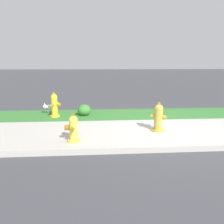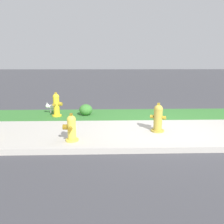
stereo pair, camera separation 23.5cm
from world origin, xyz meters
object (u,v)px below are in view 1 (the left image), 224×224
object	(u,v)px
fire_hydrant_far_end	(73,129)
shrub_bush_far_verge	(84,110)
fire_hydrant_at_driveway	(55,105)
fire_hydrant_across_street	(158,118)
small_white_dog	(50,107)

from	to	relation	value
fire_hydrant_far_end	shrub_bush_far_verge	size ratio (longest dim) A/B	1.46
fire_hydrant_at_driveway	fire_hydrant_across_street	world-z (taller)	fire_hydrant_at_driveway
fire_hydrant_at_driveway	shrub_bush_far_verge	world-z (taller)	fire_hydrant_at_driveway
fire_hydrant_far_end	small_white_dog	xyz separation A→B (m)	(-1.11, 2.92, -0.08)
fire_hydrant_across_street	shrub_bush_far_verge	bearing A→B (deg)	162.51
fire_hydrant_across_street	fire_hydrant_far_end	bearing A→B (deg)	-137.19
small_white_dog	shrub_bush_far_verge	bearing A→B (deg)	144.14
fire_hydrant_across_street	small_white_dog	size ratio (longest dim) A/B	1.61
fire_hydrant_across_street	fire_hydrant_at_driveway	bearing A→B (deg)	174.98
small_white_dog	shrub_bush_far_verge	world-z (taller)	small_white_dog
fire_hydrant_far_end	fire_hydrant_across_street	size ratio (longest dim) A/B	0.86
fire_hydrant_far_end	shrub_bush_far_verge	bearing A→B (deg)	2.85
fire_hydrant_far_end	fire_hydrant_across_street	bearing A→B (deg)	-67.84
fire_hydrant_far_end	fire_hydrant_across_street	world-z (taller)	fire_hydrant_across_street
fire_hydrant_far_end	fire_hydrant_across_street	distance (m)	2.20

